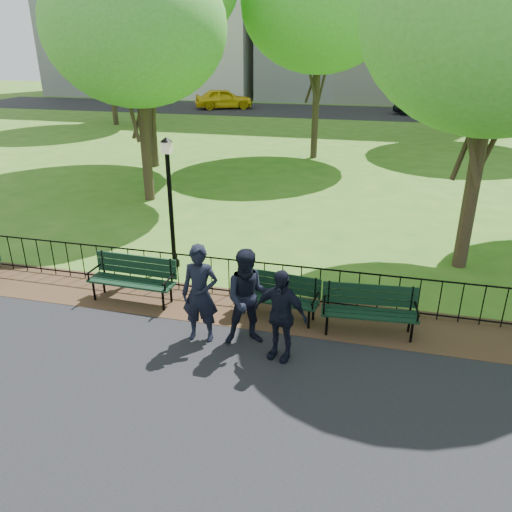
% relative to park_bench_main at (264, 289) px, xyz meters
% --- Properties ---
extents(ground, '(120.00, 120.00, 0.00)m').
position_rel_park_bench_main_xyz_m(ground, '(-0.34, -1.35, -0.60)').
color(ground, '#35661B').
extents(asphalt_path, '(60.00, 9.20, 0.01)m').
position_rel_park_bench_main_xyz_m(asphalt_path, '(-0.34, -4.75, -0.59)').
color(asphalt_path, black).
rests_on(asphalt_path, ground).
extents(dirt_strip, '(60.00, 1.60, 0.01)m').
position_rel_park_bench_main_xyz_m(dirt_strip, '(-0.34, 0.15, -0.58)').
color(dirt_strip, '#382B17').
rests_on(dirt_strip, ground).
extents(far_street, '(70.00, 9.00, 0.01)m').
position_rel_park_bench_main_xyz_m(far_street, '(-0.34, 33.65, -0.59)').
color(far_street, black).
rests_on(far_street, ground).
extents(iron_fence, '(24.06, 0.06, 1.00)m').
position_rel_park_bench_main_xyz_m(iron_fence, '(-0.34, 0.65, -0.10)').
color(iron_fence, black).
rests_on(iron_fence, ground).
extents(park_bench_main, '(1.79, 0.74, 0.99)m').
position_rel_park_bench_main_xyz_m(park_bench_main, '(0.00, 0.00, 0.00)').
color(park_bench_main, black).
rests_on(park_bench_main, ground).
extents(park_bench_left_a, '(1.91, 0.65, 1.07)m').
position_rel_park_bench_main_xyz_m(park_bench_left_a, '(-2.88, -0.03, 0.02)').
color(park_bench_left_a, black).
rests_on(park_bench_left_a, ground).
extents(park_bench_right_a, '(1.85, 0.72, 1.03)m').
position_rel_park_bench_main_xyz_m(park_bench_right_a, '(2.10, -0.12, -0.01)').
color(park_bench_right_a, black).
rests_on(park_bench_right_a, ground).
extents(lamppost, '(0.29, 0.29, 3.22)m').
position_rel_park_bench_main_xyz_m(lamppost, '(-2.75, 1.85, 1.15)').
color(lamppost, black).
rests_on(lamppost, ground).
extents(tree_near_w, '(5.84, 5.84, 8.14)m').
position_rel_park_bench_main_xyz_m(tree_near_w, '(-5.90, 7.07, 5.05)').
color(tree_near_w, '#2D2116').
rests_on(tree_near_w, ground).
extents(tree_near_e, '(5.92, 5.92, 8.25)m').
position_rel_park_bench_main_xyz_m(tree_near_e, '(4.21, 3.63, 5.13)').
color(tree_near_e, '#2D2116').
rests_on(tree_near_e, ground).
extents(tree_far_c, '(7.03, 7.03, 9.79)m').
position_rel_park_bench_main_xyz_m(tree_far_c, '(-1.21, 15.63, 6.20)').
color(tree_far_c, '#2D2116').
rests_on(tree_far_c, ground).
extents(tree_far_w, '(7.61, 7.61, 10.60)m').
position_rel_park_bench_main_xyz_m(tree_far_w, '(-15.91, 22.89, 6.76)').
color(tree_far_w, '#2D2116').
rests_on(tree_far_w, ground).
extents(person_left, '(0.72, 0.50, 1.89)m').
position_rel_park_bench_main_xyz_m(person_left, '(-0.93, -1.16, 0.36)').
color(person_left, black).
rests_on(person_left, asphalt_path).
extents(person_mid, '(1.01, 0.74, 1.86)m').
position_rel_park_bench_main_xyz_m(person_mid, '(-0.03, -1.06, 0.34)').
color(person_mid, black).
rests_on(person_mid, asphalt_path).
extents(person_right, '(1.07, 0.64, 1.70)m').
position_rel_park_bench_main_xyz_m(person_right, '(0.62, -1.39, 0.26)').
color(person_right, black).
rests_on(person_right, asphalt_path).
extents(taxi, '(5.23, 3.81, 1.66)m').
position_rel_park_bench_main_xyz_m(taxi, '(-11.43, 33.30, 0.24)').
color(taxi, yellow).
rests_on(taxi, far_street).
extents(sedan_silver, '(4.97, 2.82, 1.55)m').
position_rel_park_bench_main_xyz_m(sedan_silver, '(5.21, 34.04, 0.19)').
color(sedan_silver, '#9B9CA2').
rests_on(sedan_silver, far_street).
extents(sedan_dark, '(5.18, 3.22, 1.40)m').
position_rel_park_bench_main_xyz_m(sedan_dark, '(4.93, 33.02, 0.11)').
color(sedan_dark, black).
rests_on(sedan_dark, far_street).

